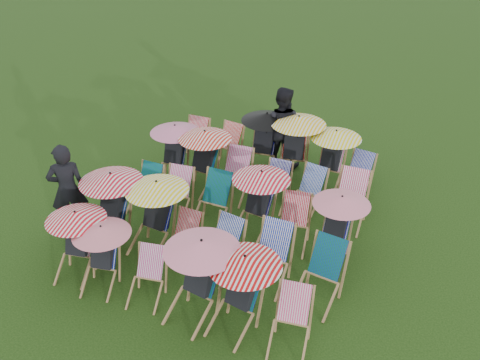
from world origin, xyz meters
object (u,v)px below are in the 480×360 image
at_px(deckchair_0, 75,242).
at_px(deckchair_29, 356,176).
at_px(deckchair_5, 291,322).
at_px(person_left, 68,189).
at_px(person_rear, 281,127).

relative_size(deckchair_0, deckchair_29, 1.35).
relative_size(deckchair_0, deckchair_5, 1.38).
bearing_deg(deckchair_0, person_left, 122.12).
distance_m(person_left, person_rear, 4.94).
xyz_separation_m(deckchair_0, deckchair_5, (3.91, -0.10, -0.20)).
bearing_deg(deckchair_29, deckchair_0, -120.68).
bearing_deg(deckchair_29, deckchair_5, -79.00).
height_order(deckchair_0, deckchair_29, deckchair_0).
height_order(deckchair_5, person_left, person_left).
relative_size(deckchair_0, person_rear, 0.63).
xyz_separation_m(deckchair_29, person_left, (-4.71, -3.49, 0.50)).
bearing_deg(person_rear, deckchair_29, 160.26).
bearing_deg(person_left, deckchair_5, 128.93).
xyz_separation_m(deckchair_29, person_rear, (-1.92, 0.59, 0.52)).
distance_m(deckchair_5, person_rear, 5.53).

